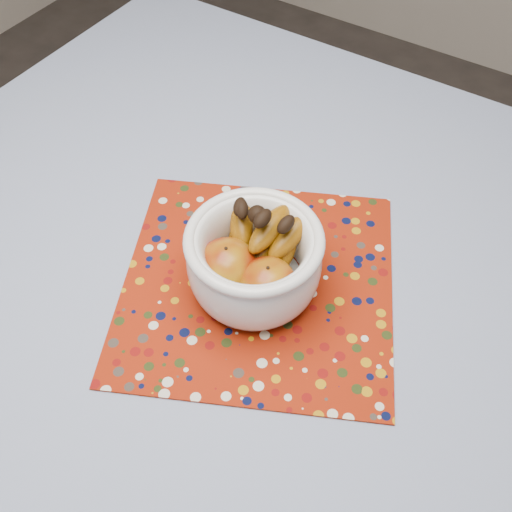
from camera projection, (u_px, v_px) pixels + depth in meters
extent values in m
plane|color=#2D2826|center=(233.00, 446.00, 1.55)|extent=(4.00, 4.00, 0.00)
cube|color=brown|center=(220.00, 279.00, 0.98)|extent=(1.20, 1.20, 0.04)
cylinder|color=brown|center=(180.00, 153.00, 1.73)|extent=(0.06, 0.06, 0.71)
cube|color=slate|center=(219.00, 270.00, 0.96)|extent=(1.32, 1.32, 0.01)
cube|color=maroon|center=(258.00, 283.00, 0.94)|extent=(0.56, 0.56, 0.00)
cylinder|color=white|center=(254.00, 285.00, 0.93)|extent=(0.10, 0.10, 0.01)
cylinder|color=white|center=(254.00, 281.00, 0.92)|extent=(0.15, 0.15, 0.01)
torus|color=white|center=(254.00, 239.00, 0.84)|extent=(0.20, 0.20, 0.02)
ellipsoid|color=#6D1104|center=(227.00, 266.00, 0.88)|extent=(0.09, 0.09, 0.08)
ellipsoid|color=#6D1104|center=(268.00, 284.00, 0.86)|extent=(0.09, 0.09, 0.08)
sphere|color=black|center=(257.00, 214.00, 0.85)|extent=(0.03, 0.03, 0.03)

